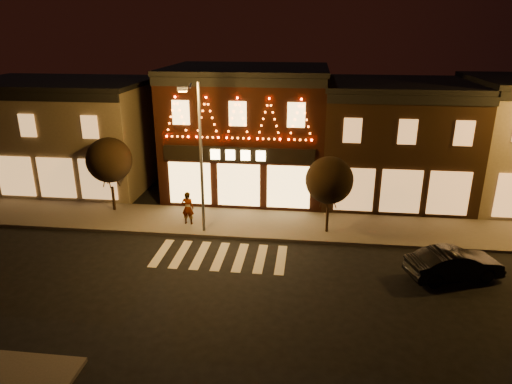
# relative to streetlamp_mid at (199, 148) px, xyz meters

# --- Properties ---
(ground) EXTENTS (120.00, 120.00, 0.00)m
(ground) POSITION_rel_streetlamp_mid_xyz_m (1.46, -6.37, -4.83)
(ground) COLOR black
(ground) RESTS_ON ground
(sidewalk_far) EXTENTS (44.00, 4.00, 0.15)m
(sidewalk_far) POSITION_rel_streetlamp_mid_xyz_m (3.46, 1.63, -4.76)
(sidewalk_far) COLOR #47423D
(sidewalk_far) RESTS_ON ground
(building_left) EXTENTS (12.20, 8.28, 7.30)m
(building_left) POSITION_rel_streetlamp_mid_xyz_m (-11.54, 7.62, -1.17)
(building_left) COLOR #6E624E
(building_left) RESTS_ON ground
(building_pulp) EXTENTS (10.20, 8.34, 8.30)m
(building_pulp) POSITION_rel_streetlamp_mid_xyz_m (1.46, 7.61, -0.67)
(building_pulp) COLOR black
(building_pulp) RESTS_ON ground
(building_right_a) EXTENTS (9.20, 8.28, 7.50)m
(building_right_a) POSITION_rel_streetlamp_mid_xyz_m (10.96, 7.62, -1.07)
(building_right_a) COLOR #362112
(building_right_a) RESTS_ON ground
(streetlamp_mid) EXTENTS (0.71, 1.83, 7.98)m
(streetlamp_mid) POSITION_rel_streetlamp_mid_xyz_m (0.00, 0.00, 0.00)
(streetlamp_mid) COLOR #59595E
(streetlamp_mid) RESTS_ON sidewalk_far
(tree_left) EXTENTS (2.67, 2.67, 4.47)m
(tree_left) POSITION_rel_streetlamp_mid_xyz_m (-6.07, 2.58, -1.55)
(tree_left) COLOR black
(tree_left) RESTS_ON sidewalk_far
(tree_right) EXTENTS (2.51, 2.51, 4.20)m
(tree_right) POSITION_rel_streetlamp_mid_xyz_m (6.72, 0.91, -1.74)
(tree_right) COLOR black
(tree_right) RESTS_ON sidewalk_far
(dark_sedan) EXTENTS (4.48, 2.68, 1.39)m
(dark_sedan) POSITION_rel_streetlamp_mid_xyz_m (12.25, -3.15, -4.13)
(dark_sedan) COLOR black
(dark_sedan) RESTS_ON ground
(pedestrian) EXTENTS (0.73, 0.51, 1.90)m
(pedestrian) POSITION_rel_streetlamp_mid_xyz_m (-1.03, 1.03, -3.73)
(pedestrian) COLOR gray
(pedestrian) RESTS_ON sidewalk_far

